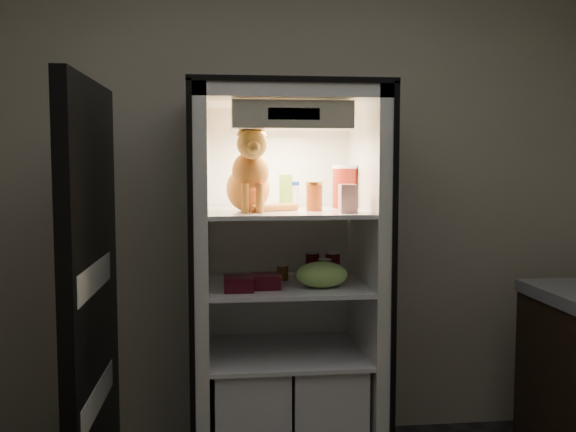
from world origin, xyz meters
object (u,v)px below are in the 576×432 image
berry_box_left (239,284)px  grape_bag (322,275)px  soda_can_a (312,265)px  condiment_jar (283,272)px  parmesan_shaker (286,192)px  refrigerator (285,311)px  cream_carton (348,199)px  salsa_jar (314,196)px  berry_box_right (266,281)px  mayo_tub (290,195)px  pepper_jar (345,186)px  soda_can_b (333,266)px  tabby_cat (250,178)px  soda_can_c (325,271)px

berry_box_left → grape_bag: bearing=5.8°
soda_can_a → condiment_jar: size_ratio=1.61×
soda_can_a → parmesan_shaker: bearing=-170.0°
refrigerator → cream_carton: size_ratio=14.68×
salsa_jar → condiment_jar: size_ratio=1.71×
parmesan_shaker → condiment_jar: (-0.02, -0.02, -0.39)m
berry_box_left → berry_box_right: (0.12, 0.05, -0.00)m
refrigerator → berry_box_right: (-0.11, -0.17, 0.18)m
grape_bag → mayo_tub: bearing=112.5°
pepper_jar → soda_can_b: bearing=-141.7°
salsa_jar → cream_carton: salsa_jar is taller
mayo_tub → soda_can_b: (0.20, -0.09, -0.35)m
pepper_jar → condiment_jar: bearing=-172.7°
soda_can_b → condiment_jar: bearing=176.7°
soda_can_b → berry_box_left: (-0.47, -0.23, -0.03)m
cream_carton → soda_can_a: 0.48m
pepper_jar → cream_carton: size_ratio=1.65×
mayo_tub → berry_box_left: mayo_tub is taller
parmesan_shaker → grape_bag: bearing=-57.0°
pepper_jar → berry_box_left: pepper_jar is taller
mayo_tub → cream_carton: mayo_tub is taller
condiment_jar → grape_bag: 0.26m
condiment_jar → parmesan_shaker: bearing=41.7°
refrigerator → grape_bag: refrigerator is taller
mayo_tub → cream_carton: (0.22, -0.34, -0.00)m
pepper_jar → soda_can_b: size_ratio=1.58×
tabby_cat → parmesan_shaker: (0.18, 0.15, -0.07)m
mayo_tub → condiment_jar: 0.39m
parmesan_shaker → mayo_tub: (0.03, 0.06, -0.02)m
refrigerator → soda_can_c: (0.18, -0.09, 0.21)m
soda_can_c → grape_bag: grape_bag is taller
soda_can_b → soda_can_c: soda_can_b is taller
pepper_jar → grape_bag: size_ratio=0.88×
soda_can_c → refrigerator: bearing=153.0°
refrigerator → salsa_jar: size_ratio=13.87×
berry_box_left → salsa_jar: bearing=15.9°
soda_can_a → berry_box_right: (-0.25, -0.23, -0.03)m
tabby_cat → soda_can_a: 0.57m
refrigerator → soda_can_c: size_ratio=15.92×
refrigerator → condiment_jar: 0.19m
refrigerator → salsa_jar: bearing=-44.2°
salsa_jar → refrigerator: bearing=135.8°
mayo_tub → pepper_jar: 0.28m
condiment_jar → berry_box_left: size_ratio=0.60×
soda_can_c → parmesan_shaker: bearing=143.2°
condiment_jar → grape_bag: (0.16, -0.20, 0.02)m
parmesan_shaker → soda_can_b: parmesan_shaker is taller
pepper_jar → cream_carton: (-0.05, -0.31, -0.04)m
mayo_tub → grape_bag: size_ratio=0.54×
mayo_tub → grape_bag: bearing=-67.5°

